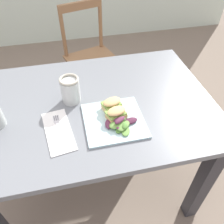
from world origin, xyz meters
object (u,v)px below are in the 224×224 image
(chair_wooden_far, at_px, (91,58))
(sandwich_half_front, at_px, (116,113))
(sandwich_half_back, at_px, (112,104))
(fork_on_napkin, at_px, (58,128))
(plate_lunch, at_px, (114,120))
(dining_table, at_px, (93,122))
(mason_jar_iced_tea, at_px, (71,91))

(chair_wooden_far, height_order, sandwich_half_front, chair_wooden_far)
(sandwich_half_front, distance_m, sandwich_half_back, 0.06)
(sandwich_half_front, xyz_separation_m, fork_on_napkin, (-0.26, 0.00, -0.03))
(chair_wooden_far, xyz_separation_m, plate_lunch, (-0.04, -1.05, 0.30))
(dining_table, xyz_separation_m, plate_lunch, (0.08, -0.14, 0.14))
(sandwich_half_back, relative_size, mason_jar_iced_tea, 0.75)
(sandwich_half_front, relative_size, fork_on_napkin, 0.54)
(sandwich_half_back, relative_size, fork_on_napkin, 0.54)
(plate_lunch, distance_m, mason_jar_iced_tea, 0.26)
(dining_table, bearing_deg, sandwich_half_back, -38.52)
(dining_table, relative_size, sandwich_half_back, 11.90)
(plate_lunch, relative_size, mason_jar_iced_tea, 2.01)
(plate_lunch, relative_size, fork_on_napkin, 1.43)
(sandwich_half_back, bearing_deg, chair_wooden_far, 88.00)
(sandwich_half_front, bearing_deg, plate_lunch, -143.51)
(dining_table, height_order, sandwich_half_front, sandwich_half_front)
(mason_jar_iced_tea, bearing_deg, sandwich_half_front, -43.71)
(plate_lunch, xyz_separation_m, fork_on_napkin, (-0.25, 0.01, 0.00))
(sandwich_half_front, xyz_separation_m, sandwich_half_back, (-0.01, 0.06, 0.00))
(chair_wooden_far, bearing_deg, fork_on_napkin, -105.68)
(sandwich_half_back, bearing_deg, mason_jar_iced_tea, 147.81)
(sandwich_half_front, distance_m, fork_on_napkin, 0.26)
(dining_table, distance_m, plate_lunch, 0.21)
(fork_on_napkin, bearing_deg, plate_lunch, -2.59)
(dining_table, distance_m, mason_jar_iced_tea, 0.22)
(plate_lunch, distance_m, fork_on_napkin, 0.25)
(chair_wooden_far, distance_m, plate_lunch, 1.09)
(plate_lunch, distance_m, sandwich_half_back, 0.08)
(fork_on_napkin, relative_size, mason_jar_iced_tea, 1.40)
(dining_table, bearing_deg, plate_lunch, -60.77)
(plate_lunch, bearing_deg, fork_on_napkin, 177.41)
(sandwich_half_back, distance_m, mason_jar_iced_tea, 0.21)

